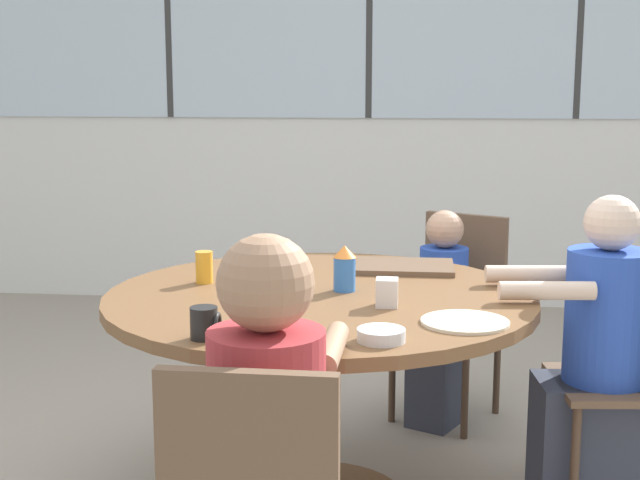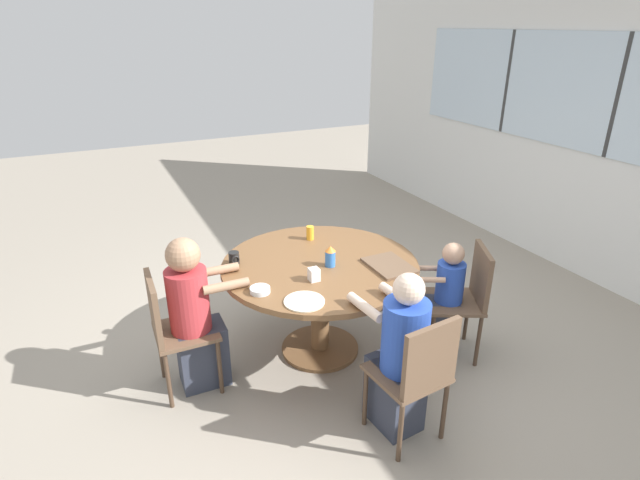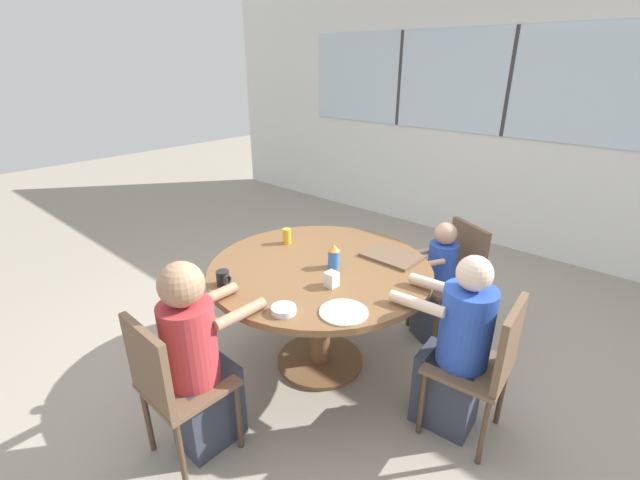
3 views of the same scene
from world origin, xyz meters
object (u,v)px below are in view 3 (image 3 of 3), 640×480
Objects in this scene: person_man_blue_shirt at (198,365)px; coffee_mug at (223,278)px; chair_for_woman_green_shirt at (487,360)px; person_toddler at (436,285)px; bowl_white_shallow at (284,310)px; person_woman_green_shirt at (456,353)px; chair_for_toddler at (455,270)px; sippy_cup at (334,256)px; milk_carton_small at (332,279)px; chair_for_man_blue_shirt at (170,380)px; juice_glass at (287,236)px.

person_man_blue_shirt reaches higher than coffee_mug.
chair_for_woman_green_shirt is at bearing 26.59° from coffee_mug.
person_toddler reaches higher than chair_for_woman_green_shirt.
coffee_mug is 0.48m from bowl_white_shallow.
person_woman_green_shirt is 1.18× the size of person_toddler.
chair_for_toddler is 5.64× the size of sippy_cup.
coffee_mug is (-0.68, -1.39, 0.37)m from person_toddler.
chair_for_toddler reaches higher than coffee_mug.
person_toddler is 10.33× the size of coffee_mug.
chair_for_toddler is 9.86× the size of milk_carton_small.
person_woman_green_shirt is 0.79m from milk_carton_small.
chair_for_woman_green_shirt is at bearing 159.41° from person_toddler.
chair_for_toddler is at bearing 75.97° from person_man_blue_shirt.
chair_for_man_blue_shirt is 6.66× the size of bowl_white_shallow.
person_toddler is 7.00× the size of bowl_white_shallow.
juice_glass is at bearing 171.99° from sippy_cup.
chair_for_toddler reaches higher than milk_carton_small.
chair_for_toddler is 7.88× the size of juice_glass.
juice_glass reaches higher than milk_carton_small.
juice_glass is at bearing 112.23° from person_man_blue_shirt.
chair_for_man_blue_shirt is 1.00m from milk_carton_small.
sippy_cup is at bearing 92.80° from chair_for_toddler.
person_toddler is at bearing 78.06° from chair_for_man_blue_shirt.
chair_for_toddler reaches higher than juice_glass.
coffee_mug is 0.63m from milk_carton_small.
chair_for_man_blue_shirt is 2.12m from chair_for_toddler.
chair_for_toddler is 1.19m from milk_carton_small.
person_toddler is 0.95m from sippy_cup.
sippy_cup reaches higher than juice_glass.
sippy_cup is 1.18× the size of bowl_white_shallow.
person_man_blue_shirt is 12.55× the size of coffee_mug.
chair_for_toddler is 1.28m from juice_glass.
coffee_mug is (-1.17, -0.65, 0.31)m from person_woman_green_shirt.
juice_glass is (-0.91, -0.85, 0.29)m from chair_for_toddler.
person_woman_green_shirt is (0.94, 1.18, -0.03)m from chair_for_man_blue_shirt.
chair_for_toddler is at bearing 63.93° from coffee_mug.
chair_for_man_blue_shirt reaches higher than coffee_mug.
sippy_cup is at bearing 104.16° from bowl_white_shallow.
milk_carton_small is 0.68× the size of bowl_white_shallow.
coffee_mug is at bearing -139.55° from milk_carton_small.
chair_for_woman_green_shirt is at bearing 16.82° from milk_carton_small.
person_man_blue_shirt is (0.00, 0.16, -0.00)m from chair_for_man_blue_shirt.
person_woman_green_shirt is 7.00× the size of sippy_cup.
chair_for_woman_green_shirt is at bearing 48.34° from chair_for_man_blue_shirt.
person_toddler is 1.42m from bowl_white_shallow.
sippy_cup is 0.25m from milk_carton_small.
person_man_blue_shirt reaches higher than chair_for_toddler.
milk_carton_small is (0.15, -0.20, -0.03)m from sippy_cup.
sippy_cup is (0.33, 0.61, 0.03)m from coffee_mug.
coffee_mug and milk_carton_small have the same top height.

